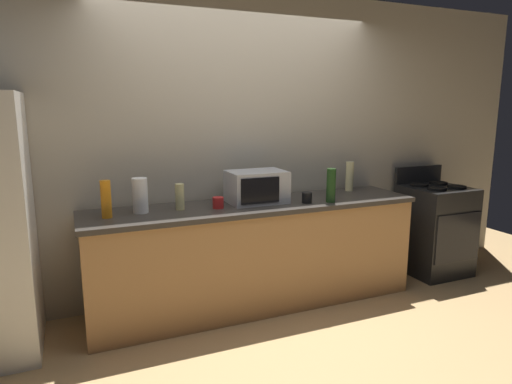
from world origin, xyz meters
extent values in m
plane|color=tan|center=(0.00, 0.00, 0.00)|extent=(8.00, 8.00, 0.00)
cube|color=#B2A893|center=(0.00, 0.81, 1.35)|extent=(6.40, 0.10, 2.70)
cube|color=#B27F4C|center=(0.00, 0.40, 0.43)|extent=(2.80, 0.60, 0.86)
cube|color=#38332D|center=(0.00, 0.40, 0.88)|extent=(2.84, 0.64, 0.04)
cube|color=black|center=(2.00, 0.40, 0.45)|extent=(0.60, 0.60, 0.90)
cube|color=black|center=(2.00, 0.10, 0.45)|extent=(0.55, 0.02, 0.48)
cube|color=black|center=(2.00, 0.68, 0.99)|extent=(0.60, 0.04, 0.18)
cylinder|color=black|center=(1.87, 0.28, 0.91)|extent=(0.18, 0.18, 0.02)
cylinder|color=black|center=(2.13, 0.28, 0.91)|extent=(0.18, 0.18, 0.02)
cylinder|color=black|center=(1.87, 0.52, 0.91)|extent=(0.18, 0.18, 0.02)
cylinder|color=black|center=(2.13, 0.52, 0.91)|extent=(0.18, 0.18, 0.02)
cube|color=#B7BABF|center=(0.03, 0.45, 1.04)|extent=(0.48, 0.34, 0.27)
cube|color=black|center=(-0.01, 0.28, 1.04)|extent=(0.34, 0.01, 0.21)
cylinder|color=white|center=(-0.94, 0.45, 1.04)|extent=(0.12, 0.12, 0.27)
cylinder|color=orange|center=(-1.19, 0.39, 1.04)|extent=(0.07, 0.07, 0.28)
cylinder|color=beige|center=(1.06, 0.59, 1.04)|extent=(0.08, 0.08, 0.28)
cylinder|color=#1E3F19|center=(0.61, 0.21, 1.04)|extent=(0.08, 0.08, 0.29)
cylinder|color=beige|center=(-0.64, 0.43, 1.00)|extent=(0.07, 0.07, 0.21)
cylinder|color=#4C6B19|center=(0.76, 0.47, 1.01)|extent=(0.06, 0.06, 0.23)
cylinder|color=red|center=(-0.34, 0.37, 0.94)|extent=(0.09, 0.09, 0.09)
cylinder|color=black|center=(0.41, 0.26, 0.95)|extent=(0.09, 0.09, 0.09)
camera|label=1|loc=(-1.42, -2.95, 1.71)|focal=31.14mm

